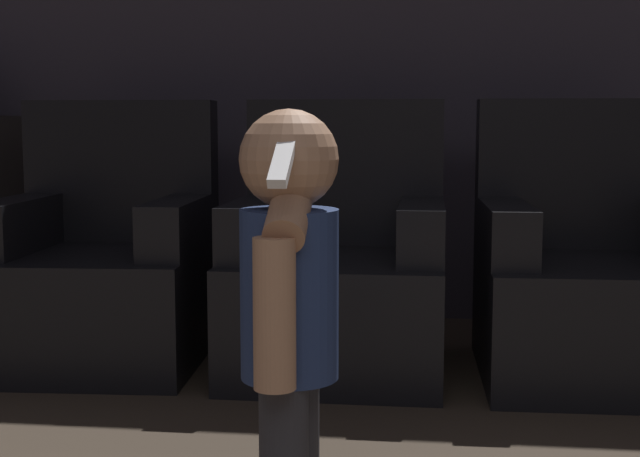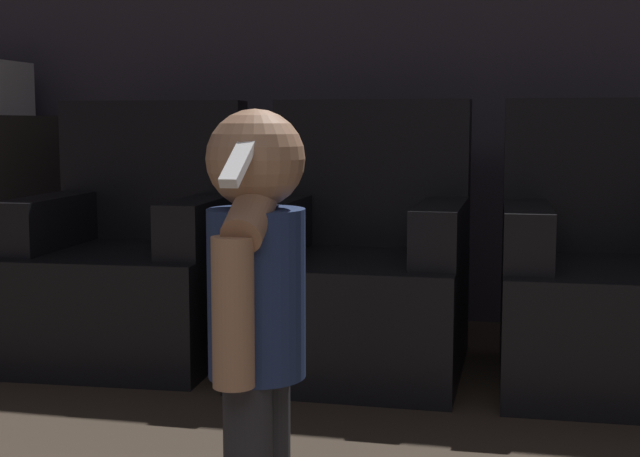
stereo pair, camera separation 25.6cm
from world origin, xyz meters
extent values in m
cube|color=#3D3842|center=(0.00, 4.50, 1.30)|extent=(8.40, 0.05, 2.60)
cube|color=black|center=(-1.34, 3.53, 0.22)|extent=(0.82, 0.87, 0.43)
cube|color=black|center=(-1.36, 3.86, 0.72)|extent=(0.78, 0.20, 0.58)
cube|color=black|center=(-1.64, 3.51, 0.53)|extent=(0.20, 0.68, 0.20)
cube|color=black|center=(-1.03, 3.55, 0.53)|extent=(0.20, 0.68, 0.20)
cube|color=black|center=(-0.42, 3.53, 0.22)|extent=(0.78, 0.83, 0.43)
cube|color=black|center=(-0.42, 3.86, 0.72)|extent=(0.78, 0.16, 0.58)
cube|color=black|center=(-0.73, 3.53, 0.53)|extent=(0.16, 0.67, 0.20)
cube|color=black|center=(-0.11, 3.53, 0.53)|extent=(0.16, 0.67, 0.20)
cube|color=black|center=(0.49, 3.53, 0.22)|extent=(0.80, 0.85, 0.43)
cube|color=black|center=(0.48, 3.86, 0.72)|extent=(0.78, 0.18, 0.58)
cube|color=black|center=(0.18, 3.52, 0.53)|extent=(0.18, 0.67, 0.20)
cylinder|color=#28282D|center=(-0.37, 2.18, 0.19)|extent=(0.10, 0.10, 0.38)
cylinder|color=navy|center=(-0.38, 2.12, 0.56)|extent=(0.21, 0.21, 0.36)
sphere|color=#A37556|center=(-0.38, 2.12, 0.84)|extent=(0.21, 0.21, 0.21)
cylinder|color=#A37556|center=(-0.39, 1.99, 0.54)|extent=(0.09, 0.09, 0.30)
cylinder|color=#A37556|center=(-0.37, 2.12, 0.77)|extent=(0.09, 0.30, 0.23)
cube|color=white|center=(-0.37, 1.99, 0.85)|extent=(0.04, 0.16, 0.10)
camera|label=1|loc=(-0.09, 0.30, 0.91)|focal=50.00mm
camera|label=2|loc=(0.17, 0.34, 0.91)|focal=50.00mm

